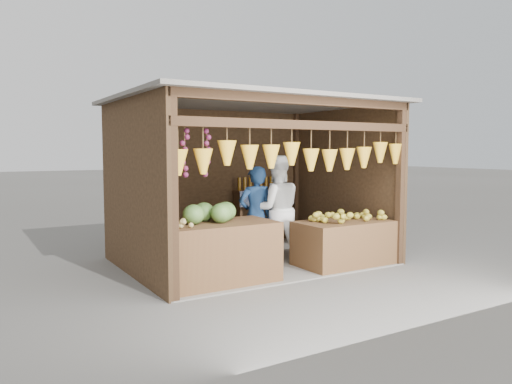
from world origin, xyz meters
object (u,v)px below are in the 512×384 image
Objects in this scene: counter_right at (344,243)px; woman_standing at (276,209)px; man_standing at (256,216)px; vendor_seated at (146,223)px; counter_left at (216,253)px.

woman_standing is at bearing 138.10° from counter_right.
man_standing is 1.75m from vendor_seated.
woman_standing is at bearing 178.30° from man_standing.
counter_right is at bearing -1.59° from counter_left.
man_standing is (1.08, 0.73, 0.37)m from counter_left.
man_standing is at bearing -161.96° from vendor_seated.
counter_right is 0.87× the size of woman_standing.
woman_standing is (-0.82, 0.73, 0.52)m from counter_right.
man_standing reaches higher than vendor_seated.
man_standing is at bearing 146.04° from counter_right.
counter_left is 1.66m from woman_standing.
counter_left is 0.96× the size of woman_standing.
vendor_seated is at bearing 123.82° from counter_left.
vendor_seated is at bearing -0.18° from man_standing.
woman_standing is 2.12m from vendor_seated.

